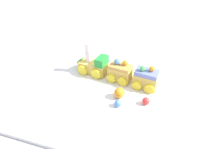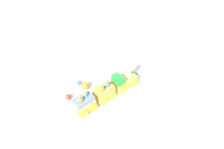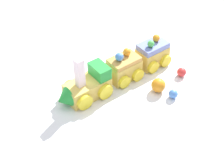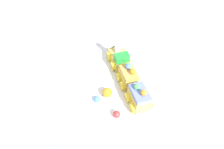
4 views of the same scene
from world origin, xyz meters
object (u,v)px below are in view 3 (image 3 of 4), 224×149
object	(u,v)px
gumball_red	(182,72)
cake_car_blueberry	(152,54)
cake_train_locomotive	(85,88)
gumball_blue	(173,94)
cake_car_caramel	(124,68)
gumball_orange	(158,85)

from	to	relation	value
gumball_red	cake_car_blueberry	bearing A→B (deg)	-81.47
cake_car_blueberry	gumball_red	xyz separation A→B (m)	(-0.01, 0.08, -0.02)
cake_train_locomotive	gumball_blue	distance (m)	0.19
gumball_red	gumball_blue	world-z (taller)	gumball_red
gumball_red	gumball_blue	xyz separation A→B (m)	(0.07, 0.03, -0.00)
cake_car_caramel	gumball_red	size ratio (longest dim) A/B	3.64
cake_car_caramel	cake_car_blueberry	distance (m)	0.09
cake_car_blueberry	cake_train_locomotive	bearing A→B (deg)	-0.01
gumball_red	gumball_orange	bearing A→B (deg)	-4.93
cake_car_caramel	cake_car_blueberry	world-z (taller)	cake_car_blueberry
gumball_orange	gumball_red	distance (m)	0.08
cake_car_blueberry	gumball_red	size ratio (longest dim) A/B	3.64
cake_car_blueberry	gumball_red	bearing A→B (deg)	107.40
cake_car_caramel	gumball_blue	bearing A→B (deg)	110.34
cake_train_locomotive	cake_car_blueberry	xyz separation A→B (m)	(-0.19, 0.03, 0.00)
gumball_orange	gumball_blue	size ratio (longest dim) A/B	1.56
cake_car_caramel	cake_car_blueberry	xyz separation A→B (m)	(-0.08, 0.01, 0.00)
cake_car_caramel	gumball_red	bearing A→B (deg)	145.25
cake_train_locomotive	gumball_blue	size ratio (longest dim) A/B	6.24
cake_car_caramel	gumball_orange	world-z (taller)	cake_car_caramel
cake_car_caramel	gumball_red	world-z (taller)	cake_car_caramel
cake_train_locomotive	gumball_orange	world-z (taller)	cake_train_locomotive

